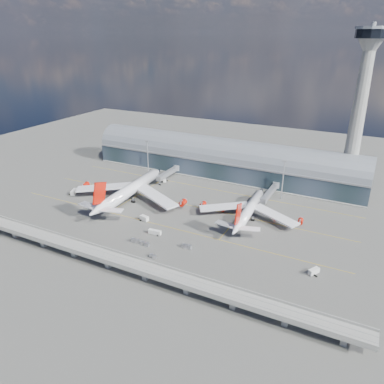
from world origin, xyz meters
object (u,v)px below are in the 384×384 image
at_px(service_truck_1, 144,218).
at_px(service_truck_4, 249,204).
at_px(airliner_left, 129,190).
at_px(service_truck_3, 314,271).
at_px(airliner_right, 249,210).
at_px(service_truck_2, 155,232).
at_px(cargo_train_1, 140,242).
at_px(floodlight_mast_left, 148,157).
at_px(service_truck_5, 164,180).
at_px(cargo_train_2, 187,246).
at_px(floodlight_mast_right, 283,179).
at_px(cargo_train_0, 153,256).
at_px(service_truck_0, 74,192).
at_px(control_tower, 358,115).

bearing_deg(service_truck_1, service_truck_4, -33.47).
bearing_deg(airliner_left, service_truck_3, -16.79).
bearing_deg(airliner_right, service_truck_3, -45.77).
xyz_separation_m(service_truck_1, service_truck_2, (13.44, -10.45, -0.19)).
xyz_separation_m(service_truck_2, cargo_train_1, (-1.36, -11.63, -0.36)).
distance_m(service_truck_1, service_truck_3, 94.53).
xyz_separation_m(floodlight_mast_left, service_truck_5, (18.24, -7.92, -12.29)).
bearing_deg(cargo_train_2, service_truck_2, 84.82).
height_order(floodlight_mast_right, service_truck_5, floodlight_mast_right).
xyz_separation_m(airliner_right, service_truck_5, (-72.29, 27.33, -3.80)).
height_order(floodlight_mast_left, airliner_right, floodlight_mast_left).
xyz_separation_m(service_truck_2, cargo_train_2, (21.20, -4.52, -0.34)).
xyz_separation_m(service_truck_3, service_truck_4, (-48.10, 53.76, -0.04)).
distance_m(airliner_left, service_truck_2, 47.57).
height_order(airliner_right, cargo_train_0, airliner_right).
distance_m(service_truck_0, service_truck_5, 61.67).
bearing_deg(control_tower, floodlight_mast_right, -141.34).
distance_m(service_truck_2, service_truck_3, 80.72).
relative_size(control_tower, service_truck_3, 18.26).
xyz_separation_m(service_truck_0, service_truck_5, (41.01, 46.05, -0.18)).
height_order(floodlight_mast_right, airliner_left, floodlight_mast_right).
xyz_separation_m(airliner_right, service_truck_3, (42.94, -37.96, -3.82)).
bearing_deg(cargo_train_2, cargo_train_1, 114.36).
height_order(service_truck_2, cargo_train_2, service_truck_2).
bearing_deg(service_truck_5, control_tower, -24.00).
relative_size(service_truck_1, cargo_train_2, 0.98).
relative_size(airliner_left, service_truck_4, 16.91).
xyz_separation_m(service_truck_5, cargo_train_0, (45.54, -86.28, -0.59)).
distance_m(service_truck_4, cargo_train_2, 61.23).
bearing_deg(service_truck_1, control_tower, -33.86).
xyz_separation_m(service_truck_2, service_truck_4, (32.60, 55.64, -0.03)).
relative_size(airliner_left, service_truck_0, 10.59).
bearing_deg(cargo_train_1, cargo_train_0, -124.49).
relative_size(cargo_train_0, cargo_train_1, 0.40).
height_order(airliner_left, service_truck_1, airliner_left).
bearing_deg(floodlight_mast_right, floodlight_mast_left, 180.00).
bearing_deg(service_truck_2, cargo_train_2, -106.20).
bearing_deg(floodlight_mast_left, service_truck_3, -28.74).
bearing_deg(cargo_train_2, floodlight_mast_left, 49.76).
distance_m(service_truck_2, cargo_train_1, 11.72).
xyz_separation_m(service_truck_0, service_truck_4, (108.14, 34.53, -0.24)).
bearing_deg(airliner_left, floodlight_mast_right, 24.84).
distance_m(floodlight_mast_right, service_truck_4, 27.29).
distance_m(airliner_left, airliner_right, 75.52).
bearing_deg(service_truck_5, service_truck_4, -50.84).
bearing_deg(airliner_right, cargo_train_1, -131.54).
height_order(service_truck_0, service_truck_5, service_truck_0).
relative_size(service_truck_0, service_truck_4, 1.60).
bearing_deg(airliner_right, service_truck_5, 155.00).
xyz_separation_m(airliner_right, service_truck_0, (-113.30, -18.73, -3.62)).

